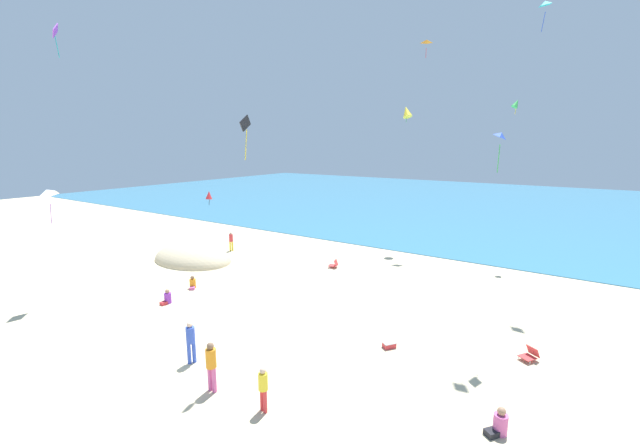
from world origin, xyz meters
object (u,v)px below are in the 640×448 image
object	(u,v)px
kite_purple	(55,32)
beach_chair_far_right	(530,354)
person_4	(263,386)
kite_white	(47,193)
person_3	(211,363)
kite_red	(209,195)
beach_chair_near_camera	(334,264)
person_2	(193,284)
person_6	(499,424)
person_1	(231,240)
person_0	(191,339)
kite_green	(516,103)
kite_teal	(545,3)
cooler_box	(389,345)
kite_yellow	(407,112)
kite_orange	(427,41)
person_5	(167,298)
kite_blue	(502,136)
kite_black	(245,126)

from	to	relation	value
kite_purple	beach_chair_far_right	bearing A→B (deg)	20.07
person_4	kite_white	bearing A→B (deg)	-78.23
person_3	kite_red	xyz separation A→B (m)	(-14.04, 12.28, 3.28)
beach_chair_near_camera	person_2	distance (m)	9.04
person_6	kite_white	world-z (taller)	kite_white
person_1	person_2	distance (m)	8.25
person_0	kite_green	world-z (taller)	kite_green
kite_teal	kite_purple	world-z (taller)	kite_teal
cooler_box	kite_green	size ratio (longest dim) A/B	0.58
person_2	kite_green	size ratio (longest dim) A/B	0.71
person_2	kite_yellow	bearing A→B (deg)	117.19
person_4	person_6	distance (m)	6.88
beach_chair_far_right	kite_purple	world-z (taller)	kite_purple
cooler_box	kite_white	bearing A→B (deg)	-162.51
beach_chair_far_right	person_1	bearing A→B (deg)	-70.96
person_0	person_1	world-z (taller)	person_0
beach_chair_far_right	kite_orange	distance (m)	23.22
person_1	person_4	distance (m)	19.70
beach_chair_far_right	person_4	world-z (taller)	person_4
person_0	person_6	distance (m)	10.58
person_5	kite_green	bearing A→B (deg)	144.29
kite_blue	kite_red	bearing A→B (deg)	170.25
person_0	person_4	world-z (taller)	person_0
kite_black	kite_red	bearing A→B (deg)	144.08
kite_green	kite_purple	xyz separation A→B (m)	(-15.32, -20.91, 2.21)
person_4	person_5	xyz separation A→B (m)	(-9.90, 3.68, -0.57)
person_0	person_4	distance (m)	4.16
person_3	kite_white	bearing A→B (deg)	84.01
person_0	person_1	distance (m)	16.35
cooler_box	kite_yellow	distance (m)	19.97
kite_blue	cooler_box	bearing A→B (deg)	-138.07
person_6	kite_black	xyz separation A→B (m)	(-8.75, -0.71, 8.37)
kite_teal	kite_purple	xyz separation A→B (m)	(-17.15, -15.25, -2.07)
kite_teal	kite_yellow	xyz separation A→B (m)	(-9.35, 5.47, -4.51)
person_3	person_4	size ratio (longest dim) A/B	1.18
beach_chair_far_right	kite_red	distance (m)	23.22
kite_blue	kite_black	bearing A→B (deg)	-138.60
cooler_box	kite_yellow	xyz separation A→B (m)	(-6.26, 15.93, 10.29)
person_5	person_6	size ratio (longest dim) A/B	0.91
person_0	kite_orange	world-z (taller)	kite_orange
cooler_box	person_5	distance (m)	11.60
kite_green	kite_black	xyz separation A→B (m)	(-5.34, -19.66, -1.97)
kite_green	kite_purple	bearing A→B (deg)	-126.23
person_3	person_4	xyz separation A→B (m)	(2.11, 0.17, -0.15)
kite_white	kite_green	size ratio (longest dim) A/B	1.79
beach_chair_near_camera	kite_purple	world-z (taller)	kite_purple
person_1	kite_blue	distance (m)	21.28
kite_green	kite_blue	distance (m)	13.69
beach_chair_near_camera	person_6	xyz separation A→B (m)	(12.26, -10.71, 0.07)
person_3	kite_blue	size ratio (longest dim) A/B	1.11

